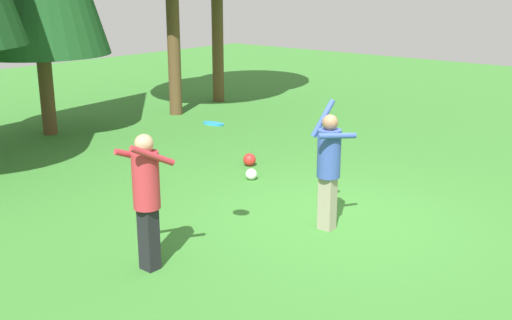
# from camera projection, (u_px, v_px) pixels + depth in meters

# --- Properties ---
(ground_plane) EXTENTS (40.00, 40.00, 0.00)m
(ground_plane) POSITION_uv_depth(u_px,v_px,m) (333.00, 220.00, 9.59)
(ground_plane) COLOR #387A2D
(person_thrower) EXTENTS (0.65, 0.65, 1.92)m
(person_thrower) POSITION_uv_depth(u_px,v_px,m) (329.00, 162.00, 8.98)
(person_thrower) COLOR gray
(person_thrower) RESTS_ON ground_plane
(person_catcher) EXTENTS (0.68, 0.59, 1.78)m
(person_catcher) POSITION_uv_depth(u_px,v_px,m) (146.00, 190.00, 7.69)
(person_catcher) COLOR black
(person_catcher) RESTS_ON ground_plane
(frisbee) EXTENTS (0.32, 0.32, 0.07)m
(frisbee) POSITION_uv_depth(u_px,v_px,m) (214.00, 124.00, 8.10)
(frisbee) COLOR #2393D1
(ball_white) EXTENTS (0.21, 0.21, 0.21)m
(ball_white) POSITION_uv_depth(u_px,v_px,m) (251.00, 174.00, 11.51)
(ball_white) COLOR white
(ball_white) RESTS_ON ground_plane
(ball_red) EXTENTS (0.25, 0.25, 0.25)m
(ball_red) POSITION_uv_depth(u_px,v_px,m) (249.00, 160.00, 12.37)
(ball_red) COLOR red
(ball_red) RESTS_ON ground_plane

